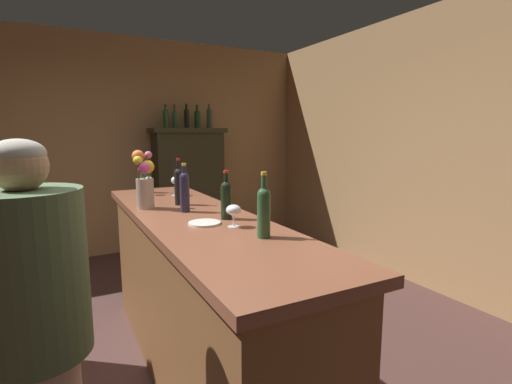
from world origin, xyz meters
The scene contains 20 objects.
wall_back centered at (0.00, 3.03, 1.40)m, with size 5.95×0.12×2.79m, color #AA8054.
wall_right centered at (2.98, 0.00, 1.40)m, with size 0.12×6.07×2.79m, color #AA8052.
bar_counter centered at (0.38, 0.02, 0.54)m, with size 0.66×2.59×1.07m.
display_cabinet centered at (1.21, 2.72, 0.86)m, with size 0.97×0.44×1.64m.
wine_bottle_merlot centered at (0.50, -0.62, 1.21)m, with size 0.06×0.06×0.32m.
wine_bottle_rose centered at (0.39, 0.41, 1.22)m, with size 0.06×0.06×0.33m.
wine_bottle_riesling centered at (0.29, 1.09, 1.21)m, with size 0.06×0.06×0.31m.
wine_bottle_pinot centered at (0.35, 0.15, 1.22)m, with size 0.06×0.06×0.31m.
wine_bottle_malbec centered at (0.51, -0.16, 1.20)m, with size 0.07×0.07×0.29m.
wine_glass_front centered at (0.46, -0.36, 1.16)m, with size 0.08×0.08×0.12m.
wine_glass_mid centered at (0.30, 0.94, 1.18)m, with size 0.07×0.07×0.15m.
wine_glass_rear centered at (0.49, 0.81, 1.19)m, with size 0.07×0.07×0.16m.
flower_arrangement centered at (0.15, 0.37, 1.27)m, with size 0.14×0.14×0.39m.
cheese_plate centered at (0.35, -0.22, 1.08)m, with size 0.18×0.18×0.01m, color white.
display_bottle_left centered at (0.93, 2.72, 1.77)m, with size 0.07×0.07×0.30m.
display_bottle_midleft centered at (1.04, 2.72, 1.77)m, with size 0.06×0.06×0.30m.
display_bottle_center centered at (1.20, 2.72, 1.78)m, with size 0.06×0.06×0.31m.
display_bottle_midright centered at (1.35, 2.72, 1.77)m, with size 0.08×0.08×0.31m.
display_bottle_right centered at (1.52, 2.72, 1.79)m, with size 0.07×0.07×0.33m.
patron_tall centered at (-0.46, -0.73, 0.84)m, with size 0.37×0.37×1.55m.
Camera 1 is at (-0.36, -2.16, 1.57)m, focal length 26.44 mm.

